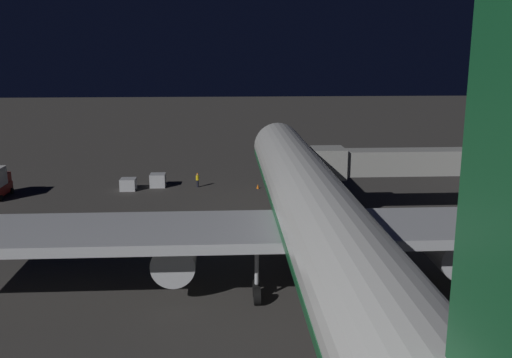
{
  "coord_description": "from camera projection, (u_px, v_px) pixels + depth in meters",
  "views": [
    {
      "loc": [
        6.27,
        48.97,
        16.61
      ],
      "look_at": [
        3.0,
        -8.28,
        3.5
      ],
      "focal_mm": 39.53,
      "sensor_mm": 36.0,
      "label": 1
    }
  ],
  "objects": [
    {
      "name": "ground_plane",
      "position": [
        294.0,
        236.0,
        51.71
      ],
      "size": [
        320.0,
        320.0,
        0.0
      ],
      "primitive_type": "plane",
      "color": "#383533"
    },
    {
      "name": "traffic_cone_nose_port",
      "position": [
        293.0,
        186.0,
        69.57
      ],
      "size": [
        0.36,
        0.36,
        0.55
      ],
      "primitive_type": "cone",
      "color": "orange",
      "rests_on": "ground_plane"
    },
    {
      "name": "apron_floodlight_mast",
      "position": [
        500.0,
        100.0,
        64.8
      ],
      "size": [
        2.9,
        0.5,
        19.24
      ],
      "color": "#59595E",
      "rests_on": "ground_plane"
    },
    {
      "name": "traffic_cone_nose_starboard",
      "position": [
        258.0,
        186.0,
        69.32
      ],
      "size": [
        0.36,
        0.36,
        0.55
      ],
      "primitive_type": "cone",
      "color": "orange",
      "rests_on": "ground_plane"
    },
    {
      "name": "jet_bridge",
      "position": [
        406.0,
        162.0,
        56.81
      ],
      "size": [
        22.43,
        3.4,
        7.14
      ],
      "color": "#9E9E99",
      "rests_on": "ground_plane"
    },
    {
      "name": "ground_crew_marshaller_fwd",
      "position": [
        198.0,
        179.0,
        69.88
      ],
      "size": [
        0.4,
        0.4,
        1.79
      ],
      "color": "black",
      "rests_on": "ground_plane"
    },
    {
      "name": "airliner_at_gate",
      "position": [
        318.0,
        219.0,
        38.17
      ],
      "size": [
        54.46,
        63.92,
        19.47
      ],
      "color": "silver",
      "rests_on": "ground_plane"
    },
    {
      "name": "baggage_container_far_row",
      "position": [
        158.0,
        180.0,
        70.16
      ],
      "size": [
        1.88,
        1.89,
        1.63
      ],
      "primitive_type": "cube",
      "color": "#B7BABF",
      "rests_on": "ground_plane"
    },
    {
      "name": "baggage_container_mid_row",
      "position": [
        128.0,
        184.0,
        68.48
      ],
      "size": [
        1.83,
        1.85,
        1.43
      ],
      "primitive_type": "cube",
      "color": "#B7BABF",
      "rests_on": "ground_plane"
    }
  ]
}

